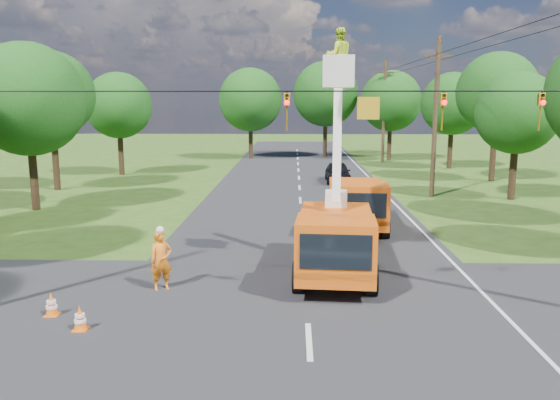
{
  "coord_description": "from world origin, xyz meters",
  "views": [
    {
      "loc": [
        -0.4,
        -12.96,
        6.03
      ],
      "look_at": [
        -0.89,
        5.97,
        2.6
      ],
      "focal_mm": 35.0,
      "sensor_mm": 36.0,
      "label": 1
    }
  ],
  "objects_px": {
    "traffic_cone_2": "(382,229)",
    "traffic_cone_6": "(378,210)",
    "bucket_truck": "(336,225)",
    "tree_left_d": "(28,100)",
    "tree_far_a": "(250,100)",
    "second_truck": "(357,202)",
    "traffic_cone_1": "(360,254)",
    "traffic_cone_3": "(80,318)",
    "tree_left_f": "(119,106)",
    "tree_right_c": "(517,113)",
    "distant_car": "(338,172)",
    "tree_left_e": "(51,94)",
    "traffic_cone_4": "(51,304)",
    "tree_right_d": "(497,93)",
    "tree_far_c": "(391,101)",
    "tree_right_e": "(453,104)",
    "pole_right_mid": "(435,116)",
    "pole_right_far": "(384,111)",
    "ground_worker": "(161,261)"
  },
  "relations": [
    {
      "from": "tree_right_d",
      "to": "second_truck",
      "type": "bearing_deg",
      "value": -126.75
    },
    {
      "from": "traffic_cone_4",
      "to": "tree_right_d",
      "type": "distance_m",
      "value": 35.78
    },
    {
      "from": "ground_worker",
      "to": "tree_right_c",
      "type": "xyz_separation_m",
      "value": [
        17.86,
        17.16,
        4.33
      ]
    },
    {
      "from": "pole_right_far",
      "to": "tree_left_f",
      "type": "relative_size",
      "value": 1.19
    },
    {
      "from": "traffic_cone_6",
      "to": "pole_right_far",
      "type": "xyz_separation_m",
      "value": [
        4.47,
        26.6,
        4.75
      ]
    },
    {
      "from": "pole_right_far",
      "to": "tree_far_c",
      "type": "relative_size",
      "value": 1.09
    },
    {
      "from": "ground_worker",
      "to": "traffic_cone_6",
      "type": "height_order",
      "value": "ground_worker"
    },
    {
      "from": "tree_far_c",
      "to": "tree_right_e",
      "type": "bearing_deg",
      "value": -58.44
    },
    {
      "from": "bucket_truck",
      "to": "traffic_cone_2",
      "type": "bearing_deg",
      "value": 69.85
    },
    {
      "from": "traffic_cone_2",
      "to": "pole_right_far",
      "type": "distance_m",
      "value": 31.62
    },
    {
      "from": "traffic_cone_4",
      "to": "tree_far_a",
      "type": "height_order",
      "value": "tree_far_a"
    },
    {
      "from": "tree_left_f",
      "to": "tree_far_a",
      "type": "height_order",
      "value": "tree_far_a"
    },
    {
      "from": "traffic_cone_3",
      "to": "pole_right_far",
      "type": "bearing_deg",
      "value": 70.63
    },
    {
      "from": "traffic_cone_3",
      "to": "pole_right_far",
      "type": "distance_m",
      "value": 44.17
    },
    {
      "from": "traffic_cone_4",
      "to": "traffic_cone_3",
      "type": "bearing_deg",
      "value": -38.97
    },
    {
      "from": "distant_car",
      "to": "tree_far_a",
      "type": "height_order",
      "value": "tree_far_a"
    },
    {
      "from": "traffic_cone_3",
      "to": "tree_left_d",
      "type": "distance_m",
      "value": 19.56
    },
    {
      "from": "traffic_cone_2",
      "to": "tree_right_e",
      "type": "distance_m",
      "value": 28.35
    },
    {
      "from": "traffic_cone_6",
      "to": "tree_far_a",
      "type": "bearing_deg",
      "value": 106.97
    },
    {
      "from": "tree_far_a",
      "to": "tree_left_e",
      "type": "bearing_deg",
      "value": -119.33
    },
    {
      "from": "tree_left_f",
      "to": "tree_far_a",
      "type": "relative_size",
      "value": 0.88
    },
    {
      "from": "tree_left_e",
      "to": "tree_far_a",
      "type": "height_order",
      "value": "tree_far_a"
    },
    {
      "from": "distant_car",
      "to": "tree_far_c",
      "type": "height_order",
      "value": "tree_far_c"
    },
    {
      "from": "traffic_cone_1",
      "to": "traffic_cone_4",
      "type": "bearing_deg",
      "value": -149.98
    },
    {
      "from": "distant_car",
      "to": "tree_left_e",
      "type": "xyz_separation_m",
      "value": [
        -19.71,
        -3.93,
        5.73
      ]
    },
    {
      "from": "tree_right_e",
      "to": "tree_far_a",
      "type": "bearing_deg",
      "value": 156.95
    },
    {
      "from": "pole_right_mid",
      "to": "pole_right_far",
      "type": "height_order",
      "value": "same"
    },
    {
      "from": "distant_car",
      "to": "tree_left_d",
      "type": "distance_m",
      "value": 21.65
    },
    {
      "from": "tree_right_d",
      "to": "traffic_cone_3",
      "type": "bearing_deg",
      "value": -126.28
    },
    {
      "from": "traffic_cone_4",
      "to": "pole_right_far",
      "type": "xyz_separation_m",
      "value": [
        15.76,
        40.46,
        4.75
      ]
    },
    {
      "from": "traffic_cone_3",
      "to": "tree_right_c",
      "type": "height_order",
      "value": "tree_right_c"
    },
    {
      "from": "pole_right_mid",
      "to": "tree_far_c",
      "type": "relative_size",
      "value": 1.09
    },
    {
      "from": "ground_worker",
      "to": "traffic_cone_6",
      "type": "distance_m",
      "value": 14.47
    },
    {
      "from": "tree_left_f",
      "to": "tree_left_d",
      "type": "bearing_deg",
      "value": -90.76
    },
    {
      "from": "tree_right_d",
      "to": "tree_far_c",
      "type": "bearing_deg",
      "value": 109.46
    },
    {
      "from": "traffic_cone_4",
      "to": "traffic_cone_6",
      "type": "distance_m",
      "value": 17.87
    },
    {
      "from": "tree_right_d",
      "to": "tree_far_c",
      "type": "xyz_separation_m",
      "value": [
        -5.3,
        15.0,
        -0.62
      ]
    },
    {
      "from": "traffic_cone_2",
      "to": "traffic_cone_6",
      "type": "height_order",
      "value": "same"
    },
    {
      "from": "bucket_truck",
      "to": "second_truck",
      "type": "relative_size",
      "value": 1.24
    },
    {
      "from": "tree_left_f",
      "to": "tree_right_c",
      "type": "distance_m",
      "value": 30.09
    },
    {
      "from": "tree_far_a",
      "to": "second_truck",
      "type": "bearing_deg",
      "value": -76.73
    },
    {
      "from": "traffic_cone_1",
      "to": "traffic_cone_3",
      "type": "bearing_deg",
      "value": -142.01
    },
    {
      "from": "traffic_cone_3",
      "to": "distant_car",
      "type": "bearing_deg",
      "value": 71.84
    },
    {
      "from": "traffic_cone_1",
      "to": "tree_right_c",
      "type": "bearing_deg",
      "value": 51.68
    },
    {
      "from": "traffic_cone_4",
      "to": "tree_far_c",
      "type": "relative_size",
      "value": 0.08
    },
    {
      "from": "bucket_truck",
      "to": "tree_left_d",
      "type": "height_order",
      "value": "tree_left_d"
    },
    {
      "from": "bucket_truck",
      "to": "traffic_cone_3",
      "type": "distance_m",
      "value": 8.81
    },
    {
      "from": "tree_left_f",
      "to": "traffic_cone_3",
      "type": "bearing_deg",
      "value": -74.47
    },
    {
      "from": "second_truck",
      "to": "tree_right_e",
      "type": "xyz_separation_m",
      "value": [
        11.18,
        24.31,
        4.51
      ]
    },
    {
      "from": "ground_worker",
      "to": "tree_right_e",
      "type": "xyz_separation_m",
      "value": [
        18.46,
        33.16,
        4.83
      ]
    }
  ]
}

